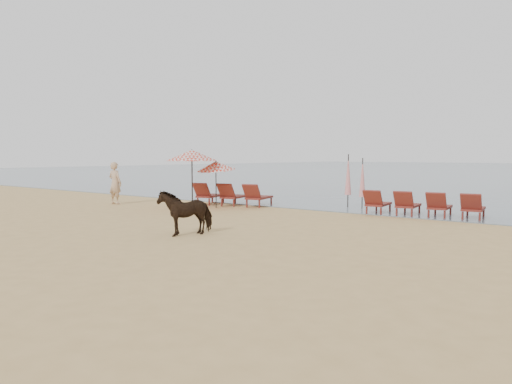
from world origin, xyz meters
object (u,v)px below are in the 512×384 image
lounger_cluster_left (232,195)px  umbrella_closed_right (362,178)px  umbrella_closed_left (348,175)px  cow (186,212)px  umbrella_open_left_a (192,155)px  umbrella_open_left_b (216,166)px  beachgoer_left (115,183)px  lounger_cluster_right (423,205)px

lounger_cluster_left → umbrella_closed_right: 5.83m
umbrella_closed_left → cow: 9.45m
umbrella_open_left_a → umbrella_open_left_b: umbrella_open_left_a is taller
umbrella_closed_left → umbrella_open_left_b: bearing=-142.5°
lounger_cluster_left → cow: size_ratio=2.33×
umbrella_closed_left → beachgoer_left: 10.70m
lounger_cluster_right → umbrella_closed_left: 3.94m
umbrella_open_left_a → umbrella_closed_right: (5.92, 4.15, -0.94)m
umbrella_open_left_a → beachgoer_left: size_ratio=1.28×
lounger_cluster_left → umbrella_open_left_a: size_ratio=1.41×
umbrella_open_left_a → umbrella_open_left_b: 1.14m
cow → umbrella_open_left_a: bearing=151.5°
lounger_cluster_left → beachgoer_left: 5.56m
umbrella_closed_right → beachgoer_left: (-10.09, -5.06, -0.35)m
umbrella_open_left_b → cow: umbrella_open_left_b is taller
lounger_cluster_left → umbrella_closed_right: (5.32, 2.23, 0.85)m
cow → beachgoer_left: 10.02m
lounger_cluster_right → cow: bearing=-123.4°
lounger_cluster_right → umbrella_closed_right: size_ratio=1.99×
umbrella_closed_left → lounger_cluster_right: bearing=-16.4°
umbrella_open_left_a → cow: umbrella_open_left_a is taller
beachgoer_left → umbrella_open_left_b: bearing=-167.5°
umbrella_open_left_b → umbrella_closed_right: (5.31, 3.30, -0.49)m
umbrella_closed_left → cow: bearing=-91.4°
lounger_cluster_left → beachgoer_left: bearing=-164.2°
umbrella_open_left_a → cow: size_ratio=1.65×
lounger_cluster_right → beachgoer_left: bearing=-170.6°
umbrella_closed_left → cow: umbrella_closed_left is taller
lounger_cluster_right → umbrella_open_left_b: size_ratio=2.06×
cow → beachgoer_left: (-9.10, 4.18, 0.34)m
umbrella_closed_right → cow: size_ratio=1.42×
umbrella_open_left_a → umbrella_closed_left: size_ratio=1.09×
umbrella_closed_right → umbrella_closed_left: bearing=166.7°
umbrella_closed_right → cow: bearing=-96.1°
lounger_cluster_right → beachgoer_left: 13.64m
lounger_cluster_right → umbrella_closed_right: 3.16m
umbrella_open_left_b → umbrella_open_left_a: bearing=-145.8°
umbrella_closed_right → beachgoer_left: umbrella_closed_right is taller
lounger_cluster_left → beachgoer_left: (-4.77, -2.82, 0.50)m
lounger_cluster_left → umbrella_open_left_b: size_ratio=1.69×
lounger_cluster_right → umbrella_open_left_b: 8.66m
lounger_cluster_right → umbrella_closed_left: bearing=155.3°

